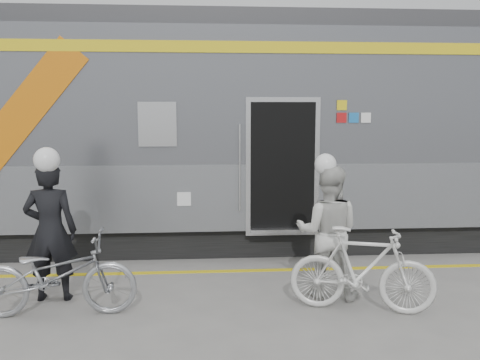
{
  "coord_description": "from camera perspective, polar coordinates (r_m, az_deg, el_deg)",
  "views": [
    {
      "loc": [
        -0.48,
        -5.42,
        2.47
      ],
      "look_at": [
        0.03,
        1.6,
        1.5
      ],
      "focal_mm": 38.0,
      "sensor_mm": 36.0,
      "label": 1
    }
  ],
  "objects": [
    {
      "name": "ground",
      "position": [
        5.97,
        0.88,
        -16.57
      ],
      "size": [
        90.0,
        90.0,
        0.0
      ],
      "primitive_type": "plane",
      "color": "slate",
      "rests_on": "ground"
    },
    {
      "name": "train",
      "position": [
        9.66,
        -9.59,
        5.27
      ],
      "size": [
        24.0,
        3.17,
        4.1
      ],
      "color": "black",
      "rests_on": "ground"
    },
    {
      "name": "safety_strip",
      "position": [
        7.97,
        -0.49,
        -10.17
      ],
      "size": [
        24.0,
        0.12,
        0.01
      ],
      "primitive_type": "cube",
      "color": "gold",
      "rests_on": "ground"
    },
    {
      "name": "man",
      "position": [
        7.04,
        -20.52,
        -5.39
      ],
      "size": [
        0.68,
        0.46,
        1.83
      ],
      "primitive_type": "imported",
      "rotation": [
        0.0,
        0.0,
        3.17
      ],
      "color": "black",
      "rests_on": "ground"
    },
    {
      "name": "bicycle_left",
      "position": [
        6.59,
        -20.01,
        -9.99
      ],
      "size": [
        1.94,
        0.73,
        1.01
      ],
      "primitive_type": "imported",
      "rotation": [
        0.0,
        0.0,
        1.6
      ],
      "color": "#9B9DA2",
      "rests_on": "ground"
    },
    {
      "name": "woman",
      "position": [
        6.82,
        9.83,
        -5.77
      ],
      "size": [
        1.0,
        0.88,
        1.75
      ],
      "primitive_type": "imported",
      "rotation": [
        0.0,
        0.0,
        2.86
      ],
      "color": "beige",
      "rests_on": "ground"
    },
    {
      "name": "bicycle_right",
      "position": [
        6.49,
        13.55,
        -9.76
      ],
      "size": [
        1.84,
        0.98,
        1.06
      ],
      "primitive_type": "imported",
      "rotation": [
        0.0,
        0.0,
        1.28
      ],
      "color": "silver",
      "rests_on": "ground"
    },
    {
      "name": "helmet_man",
      "position": [
        6.89,
        -20.95,
        3.37
      ],
      "size": [
        0.32,
        0.32,
        0.32
      ],
      "primitive_type": "sphere",
      "color": "white",
      "rests_on": "man"
    },
    {
      "name": "helmet_woman",
      "position": [
        6.66,
        10.03,
        2.77
      ],
      "size": [
        0.28,
        0.28,
        0.28
      ],
      "primitive_type": "sphere",
      "color": "white",
      "rests_on": "woman"
    }
  ]
}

